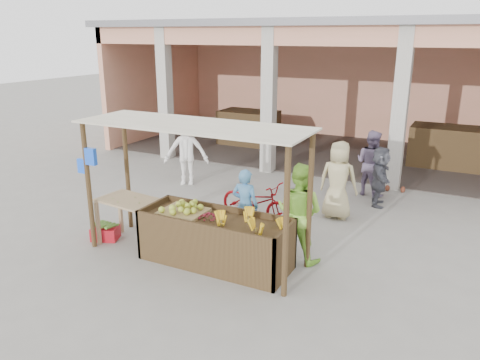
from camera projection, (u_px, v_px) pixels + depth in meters
The scene contains 19 objects.
ground at pixel (191, 257), 8.33m from camera, with size 60.00×60.00×0.00m, color gray.
market_building at pixel (340, 69), 15.09m from camera, with size 14.40×6.40×4.20m.
fruit_stall at pixel (215, 242), 7.99m from camera, with size 2.60×0.95×0.80m, color #523C21.
stall_awning at pixel (189, 148), 7.79m from camera, with size 4.09×1.35×2.39m.
banana_heap at pixel (251, 223), 7.51m from camera, with size 1.09×0.59×0.20m, color yellow, non-canonical shape.
melon_tray at pixel (183, 209), 8.12m from camera, with size 0.76×0.66×0.20m.
berry_heap at pixel (209, 216), 7.88m from camera, with size 0.40×0.33×0.13m, color maroon.
side_table at pixel (129, 206), 8.67m from camera, with size 1.17×0.85×0.88m.
papaya_pile at pixel (128, 193), 8.59m from camera, with size 0.76×0.44×0.22m, color #539A32, non-canonical shape.
red_crate at pixel (105, 233), 9.01m from camera, with size 0.49×0.35×0.25m, color #B5131F.
plantain_bundle at pixel (105, 225), 8.96m from camera, with size 0.37×0.26×0.07m, color #5C9435, non-canonical shape.
produce_sacks at pixel (396, 180), 11.66m from camera, with size 0.82×0.51×0.62m.
vendor_blue at pixel (245, 203), 8.74m from camera, with size 0.57×0.42×1.53m, color #4D8CC5.
vendor_green at pixel (299, 210), 7.99m from camera, with size 0.89×0.51×1.84m, color #8ECF40.
motorcycle at pixel (256, 201), 9.75m from camera, with size 1.79×0.62×0.94m, color maroon.
shopper_a at pixel (186, 148), 12.08m from camera, with size 1.25×0.63×1.95m, color white.
shopper_c at pixel (339, 176), 9.86m from camera, with size 0.90×0.58×1.86m, color tan.
shopper_d at pixel (380, 175), 10.64m from camera, with size 1.35×0.56×1.46m, color #50525C.
shopper_f at pixel (371, 160), 11.31m from camera, with size 0.86×0.49×1.76m, color slate.
Camera 1 is at (4.19, -6.32, 3.80)m, focal length 35.00 mm.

